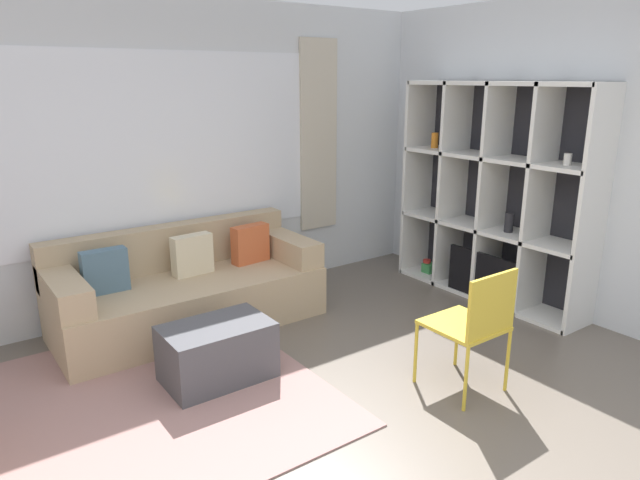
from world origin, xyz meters
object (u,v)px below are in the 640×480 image
Objects in this scene: folding_chair at (475,320)px; couch_main at (187,290)px; shelving_unit at (495,197)px; ottoman at (217,352)px.

couch_main is at bearing -63.24° from folding_chair.
ottoman is (-2.83, 0.05, -0.76)m from shelving_unit.
shelving_unit is at bearing -144.95° from folding_chair.
shelving_unit is 0.92× the size of couch_main.
shelving_unit is 1.94m from folding_chair.
folding_chair is (1.29, -1.13, 0.31)m from ottoman.
ottoman is at bearing -41.20° from folding_chair.
shelving_unit is at bearing -21.90° from couch_main.
couch_main is at bearing 158.10° from shelving_unit.
shelving_unit is 2.31× the size of folding_chair.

